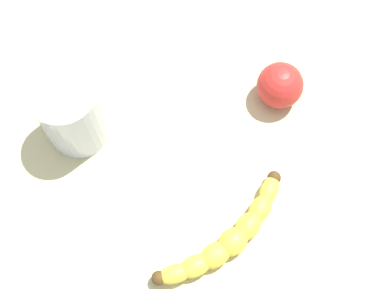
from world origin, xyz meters
The scene contains 4 objects.
wooden_tabletop centered at (0.00, 0.00, 1.50)cm, with size 120.00×120.00×3.00cm, color #C7BD89.
banana centered at (13.26, 6.69, 4.75)cm, with size 17.10×16.84×3.49cm.
smoothie_glass centered at (-1.35, -16.10, 8.79)cm, with size 9.08×9.08×11.81cm.
apple_fruit centered at (-9.41, 12.91, 6.44)cm, with size 6.87×6.87×6.87cm, color red.
Camera 1 is at (27.52, 2.93, 71.75)cm, focal length 47.19 mm.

